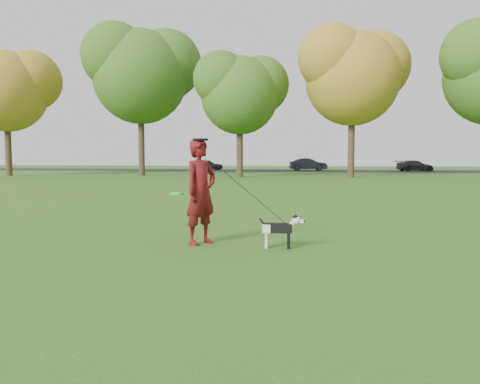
% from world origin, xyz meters
% --- Properties ---
extents(ground, '(120.00, 120.00, 0.00)m').
position_xyz_m(ground, '(0.00, 0.00, 0.00)').
color(ground, '#285116').
rests_on(ground, ground).
extents(road, '(120.00, 7.00, 0.02)m').
position_xyz_m(road, '(0.00, 40.00, 0.01)').
color(road, black).
rests_on(road, ground).
extents(man, '(0.76, 0.83, 1.91)m').
position_xyz_m(man, '(-0.95, 0.03, 0.95)').
color(man, '#590C14').
rests_on(man, ground).
extents(dog, '(0.80, 0.16, 0.60)m').
position_xyz_m(dog, '(0.52, -0.17, 0.37)').
color(dog, black).
rests_on(dog, ground).
extents(car_left, '(3.31, 1.33, 1.13)m').
position_xyz_m(car_left, '(-9.59, 40.00, 0.58)').
color(car_left, black).
rests_on(car_left, road).
extents(car_mid, '(3.96, 1.92, 1.25)m').
position_xyz_m(car_mid, '(0.91, 40.00, 0.65)').
color(car_mid, black).
rests_on(car_mid, road).
extents(car_right, '(3.93, 2.47, 1.06)m').
position_xyz_m(car_right, '(11.37, 40.00, 0.55)').
color(car_right, black).
rests_on(car_right, road).
extents(man_held_items, '(2.12, 0.34, 1.51)m').
position_xyz_m(man_held_items, '(0.03, -0.10, 0.89)').
color(man_held_items, '#20FF44').
rests_on(man_held_items, ground).
extents(tree_row, '(51.74, 8.86, 12.01)m').
position_xyz_m(tree_row, '(-1.43, 26.07, 7.41)').
color(tree_row, '#38281C').
rests_on(tree_row, ground).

